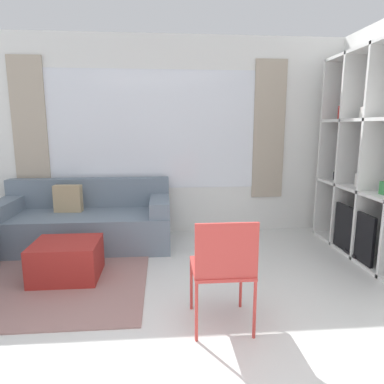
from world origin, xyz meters
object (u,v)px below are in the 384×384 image
(couch_main, at_px, (86,222))
(ottoman, at_px, (67,260))
(folding_chair, at_px, (223,264))
(shelving_unit, at_px, (379,160))

(couch_main, distance_m, ottoman, 1.00)
(folding_chair, bearing_deg, couch_main, -54.65)
(ottoman, height_order, folding_chair, folding_chair)
(couch_main, bearing_deg, ottoman, -88.85)
(folding_chair, bearing_deg, shelving_unit, -147.41)
(shelving_unit, height_order, ottoman, shelving_unit)
(couch_main, height_order, folding_chair, folding_chair)
(ottoman, xyz_separation_m, folding_chair, (1.40, -1.00, 0.33))
(shelving_unit, relative_size, folding_chair, 2.73)
(shelving_unit, height_order, couch_main, shelving_unit)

